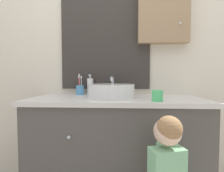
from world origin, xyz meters
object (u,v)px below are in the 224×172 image
object	(u,v)px
toothbrush_holder	(80,90)
drinking_cup	(157,96)
soap_dispenser	(90,86)
sink_basin	(111,91)

from	to	relation	value
toothbrush_holder	drinking_cup	xyz separation A→B (m)	(0.65, -0.40, -0.01)
soap_dispenser	drinking_cup	size ratio (longest dim) A/B	2.46
toothbrush_holder	drinking_cup	world-z (taller)	toothbrush_holder
toothbrush_holder	soap_dispenser	distance (m)	0.10
sink_basin	soap_dispenser	distance (m)	0.33
sink_basin	toothbrush_holder	xyz separation A→B (m)	(-0.31, 0.21, -0.01)
drinking_cup	sink_basin	bearing A→B (deg)	151.11
sink_basin	toothbrush_holder	world-z (taller)	toothbrush_holder
sink_basin	drinking_cup	distance (m)	0.39
sink_basin	drinking_cup	size ratio (longest dim) A/B	5.37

